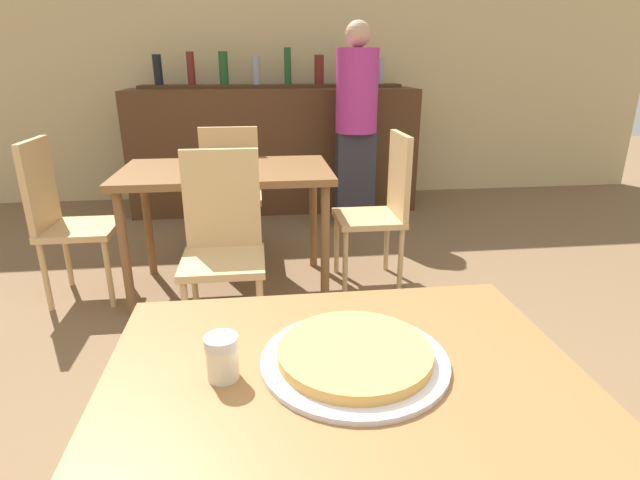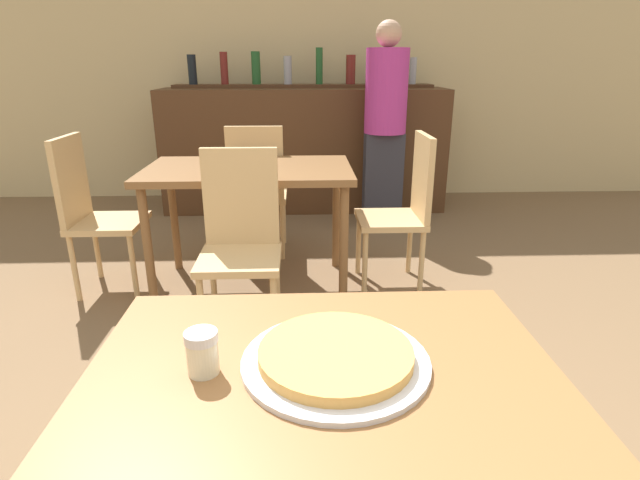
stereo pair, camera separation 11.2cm
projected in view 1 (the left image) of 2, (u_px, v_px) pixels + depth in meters
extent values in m
cube|color=#D1B784|center=(270.00, 55.00, 4.86)|extent=(8.00, 0.05, 2.80)
cube|color=brown|center=(348.00, 395.00, 0.96)|extent=(0.96, 0.82, 0.04)
cylinder|color=brown|center=(173.00, 442.00, 1.36)|extent=(0.05, 0.05, 0.72)
cylinder|color=brown|center=(465.00, 417.00, 1.46)|extent=(0.05, 0.05, 0.72)
cube|color=brown|center=(226.00, 172.00, 2.88)|extent=(1.20, 0.73, 0.04)
cylinder|color=brown|center=(125.00, 256.00, 2.66)|extent=(0.05, 0.05, 0.72)
cylinder|color=brown|center=(325.00, 247.00, 2.79)|extent=(0.05, 0.05, 0.72)
cylinder|color=brown|center=(148.00, 222.00, 3.23)|extent=(0.05, 0.05, 0.72)
cylinder|color=brown|center=(313.00, 216.00, 3.35)|extent=(0.05, 0.05, 0.72)
cube|color=#4C2D19|center=(275.00, 150.00, 4.67)|extent=(2.60, 0.56, 1.11)
cube|color=#4C2D19|center=(272.00, 86.00, 4.61)|extent=(2.39, 0.24, 0.03)
cylinder|color=black|center=(158.00, 70.00, 4.45)|extent=(0.08, 0.08, 0.26)
cylinder|color=maroon|center=(191.00, 68.00, 4.48)|extent=(0.07, 0.07, 0.28)
cylinder|color=#1E5123|center=(224.00, 68.00, 4.51)|extent=(0.08, 0.08, 0.29)
cylinder|color=#9999A3|center=(256.00, 70.00, 4.55)|extent=(0.07, 0.07, 0.25)
cylinder|color=#1E5123|center=(288.00, 66.00, 4.57)|extent=(0.06, 0.06, 0.32)
cylinder|color=maroon|center=(319.00, 70.00, 4.61)|extent=(0.09, 0.09, 0.26)
cylinder|color=#1E5123|center=(350.00, 67.00, 4.64)|extent=(0.09, 0.09, 0.31)
cylinder|color=#9999A3|center=(380.00, 71.00, 4.68)|extent=(0.06, 0.06, 0.24)
cube|color=tan|center=(223.00, 262.00, 2.41)|extent=(0.40, 0.40, 0.04)
cube|color=tan|center=(222.00, 199.00, 2.49)|extent=(0.38, 0.04, 0.50)
cylinder|color=tan|center=(187.00, 322.00, 2.31)|extent=(0.03, 0.03, 0.41)
cylinder|color=tan|center=(261.00, 317.00, 2.35)|extent=(0.03, 0.03, 0.41)
cylinder|color=tan|center=(195.00, 290.00, 2.63)|extent=(0.03, 0.03, 0.41)
cylinder|color=tan|center=(260.00, 287.00, 2.67)|extent=(0.03, 0.03, 0.41)
cube|color=tan|center=(233.00, 197.00, 3.56)|extent=(0.40, 0.40, 0.04)
cube|color=tan|center=(230.00, 165.00, 3.30)|extent=(0.38, 0.04, 0.50)
cylinder|color=tan|center=(258.00, 219.00, 3.81)|extent=(0.03, 0.03, 0.41)
cylinder|color=tan|center=(213.00, 221.00, 3.77)|extent=(0.03, 0.03, 0.41)
cylinder|color=tan|center=(259.00, 233.00, 3.49)|extent=(0.03, 0.03, 0.41)
cylinder|color=tan|center=(209.00, 235.00, 3.46)|extent=(0.03, 0.03, 0.41)
cube|color=tan|center=(81.00, 229.00, 2.89)|extent=(0.40, 0.40, 0.04)
cube|color=tan|center=(39.00, 185.00, 2.78)|extent=(0.04, 0.38, 0.50)
cylinder|color=tan|center=(109.00, 274.00, 2.82)|extent=(0.03, 0.03, 0.41)
cylinder|color=tan|center=(124.00, 253.00, 3.14)|extent=(0.03, 0.03, 0.41)
cylinder|color=tan|center=(46.00, 277.00, 2.79)|extent=(0.03, 0.03, 0.41)
cylinder|color=tan|center=(67.00, 255.00, 3.10)|extent=(0.03, 0.03, 0.41)
cube|color=tan|center=(368.00, 218.00, 3.08)|extent=(0.40, 0.40, 0.04)
cube|color=tan|center=(399.00, 175.00, 3.01)|extent=(0.04, 0.38, 0.50)
cylinder|color=tan|center=(337.00, 244.00, 3.30)|extent=(0.03, 0.03, 0.41)
cylinder|color=tan|center=(345.00, 263.00, 2.98)|extent=(0.03, 0.03, 0.41)
cylinder|color=tan|center=(387.00, 241.00, 3.34)|extent=(0.03, 0.03, 0.41)
cylinder|color=tan|center=(401.00, 260.00, 3.02)|extent=(0.03, 0.03, 0.41)
cylinder|color=silver|center=(355.00, 360.00, 1.02)|extent=(0.39, 0.39, 0.01)
cylinder|color=gold|center=(355.00, 353.00, 1.02)|extent=(0.32, 0.32, 0.02)
cylinder|color=beige|center=(223.00, 362.00, 0.97)|extent=(0.06, 0.06, 0.07)
cylinder|color=silver|center=(221.00, 341.00, 0.95)|extent=(0.07, 0.07, 0.02)
cube|color=#2D2D38|center=(355.00, 179.00, 4.26)|extent=(0.32, 0.18, 0.79)
cylinder|color=#B2338C|center=(357.00, 91.00, 4.02)|extent=(0.34, 0.34, 0.65)
sphere|color=tan|center=(358.00, 34.00, 3.87)|extent=(0.20, 0.20, 0.20)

